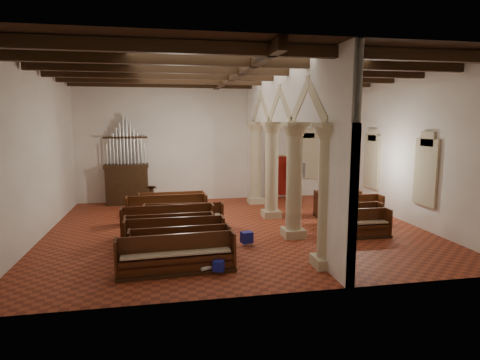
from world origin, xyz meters
name	(u,v)px	position (x,y,z in m)	size (l,w,h in m)	color
floor	(236,228)	(0.00, 0.00, 0.00)	(14.00, 14.00, 0.00)	#943920
ceiling	(236,68)	(0.00, 0.00, 6.00)	(14.00, 14.00, 0.00)	black
wall_back	(216,142)	(0.00, 6.00, 3.00)	(14.00, 0.02, 6.00)	white
wall_front	(282,170)	(0.00, -6.00, 3.00)	(14.00, 0.02, 6.00)	white
wall_left	(35,154)	(-7.00, 0.00, 3.00)	(0.02, 12.00, 6.00)	white
wall_right	(405,148)	(7.00, 0.00, 3.00)	(0.02, 12.00, 6.00)	white
ceiling_beams	(236,74)	(0.00, 0.00, 5.82)	(13.80, 11.80, 0.30)	#30200F
arcade	(282,135)	(1.80, 0.00, 3.56)	(0.90, 11.90, 6.00)	tan
window_right_a	(427,172)	(6.98, -1.50, 2.20)	(0.03, 1.00, 2.20)	#2B6248
window_right_b	(372,162)	(6.98, 2.50, 2.20)	(0.03, 1.00, 2.20)	#2B6248
window_back	(307,156)	(5.00, 5.98, 2.20)	(1.00, 0.03, 2.20)	#2B6248
pipe_organ	(127,177)	(-4.50, 5.50, 1.37)	(2.10, 0.85, 4.40)	#30200F
lectern	(151,199)	(-3.31, 4.24, 0.47)	(0.53, 0.56, 1.13)	#392112
dossal_curtain	(280,176)	(3.50, 5.92, 1.17)	(1.80, 0.07, 2.17)	maroon
processional_banner	(300,186)	(4.24, 4.78, 0.76)	(0.48, 0.61, 2.11)	#30200F
hymnal_box_a	(219,266)	(-1.29, -4.51, 0.24)	(0.28, 0.23, 0.28)	navy
hymnal_box_b	(247,237)	(-0.04, -2.18, 0.28)	(0.37, 0.30, 0.37)	navy
hymnal_box_c	(215,221)	(-0.80, 0.22, 0.27)	(0.35, 0.28, 0.35)	navy
tube_heater_a	(155,268)	(-2.99, -4.12, 0.16)	(0.10, 0.10, 0.98)	silver
tube_heater_b	(218,265)	(-1.29, -4.27, 0.16)	(0.10, 0.10, 1.04)	white
nave_pew_0	(177,261)	(-2.40, -4.19, 0.34)	(3.24, 0.88, 1.05)	#30200F
nave_pew_1	(180,250)	(-2.27, -3.28, 0.33)	(2.98, 0.78, 1.01)	#30200F
nave_pew_2	(175,240)	(-2.39, -2.28, 0.35)	(3.15, 0.73, 1.05)	#30200F
nave_pew_3	(170,235)	(-2.54, -1.60, 0.34)	(2.97, 0.77, 1.02)	#30200F
nave_pew_4	(168,226)	(-2.58, -0.60, 0.36)	(3.32, 0.91, 1.11)	#30200F
nave_pew_5	(184,220)	(-1.98, 0.35, 0.32)	(3.07, 0.81, 0.97)	#30200F
nave_pew_6	(167,214)	(-2.60, 1.35, 0.37)	(3.25, 0.87, 1.12)	#30200F
nave_pew_7	(172,208)	(-2.39, 2.62, 0.34)	(2.86, 0.76, 1.02)	#30200F
aisle_pew_0	(365,228)	(4.33, -1.98, 0.34)	(1.76, 0.70, 1.00)	#30200F
aisle_pew_1	(358,221)	(4.52, -1.03, 0.34)	(1.86, 0.71, 1.02)	#30200F
aisle_pew_2	(357,214)	(4.95, -0.14, 0.39)	(2.03, 0.87, 1.15)	#30200F
aisle_pew_3	(337,208)	(4.62, 1.06, 0.39)	(1.95, 0.87, 1.14)	#30200F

